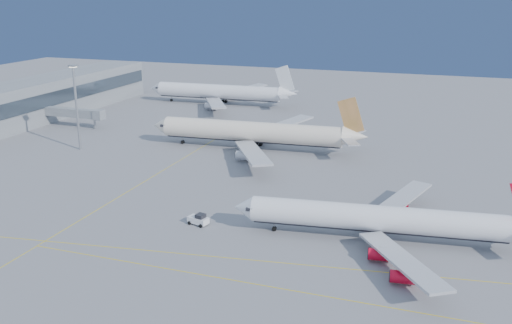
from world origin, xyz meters
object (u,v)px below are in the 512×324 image
object	(u,v)px
airliner_virgin	(384,219)
airliner_third	(222,92)
pushback_tug	(199,219)
light_mast	(76,100)
airliner_etihad	(256,132)

from	to	relation	value
airliner_virgin	airliner_third	bearing A→B (deg)	118.29
airliner_virgin	pushback_tug	world-z (taller)	airliner_virgin
pushback_tug	light_mast	world-z (taller)	light_mast
airliner_virgin	airliner_third	xyz separation A→B (m)	(-83.42, 117.56, 0.95)
airliner_third	pushback_tug	distance (m)	130.67
pushback_tug	airliner_third	bearing A→B (deg)	123.36
airliner_virgin	light_mast	size ratio (longest dim) A/B	2.30
airliner_etihad	airliner_third	size ratio (longest dim) A/B	1.03
airliner_etihad	pushback_tug	size ratio (longest dim) A/B	14.60
light_mast	airliner_etihad	bearing A→B (deg)	19.58
airliner_third	pushback_tug	size ratio (longest dim) A/B	14.20
airliner_third	pushback_tug	bearing A→B (deg)	-72.04
airliner_third	light_mast	xyz separation A→B (m)	(-13.55, -80.94, 9.97)
pushback_tug	airliner_virgin	bearing A→B (deg)	19.98
airliner_third	light_mast	distance (m)	82.67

